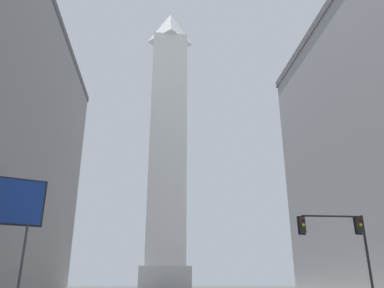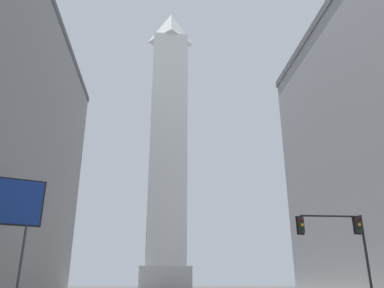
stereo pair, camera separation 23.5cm
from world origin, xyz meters
The scene contains 3 objects.
obelisk centered at (0.00, 71.10, 29.22)m, with size 9.13×9.13×60.55m.
traffic_light_mid_right centered at (11.19, 25.32, 4.60)m, with size 5.03×0.52×6.03m.
billboard_sign centered at (-13.22, 27.23, 6.79)m, with size 5.49×2.39×8.73m.
Camera 1 is at (-2.27, -0.64, 1.41)m, focal length 35.00 mm.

